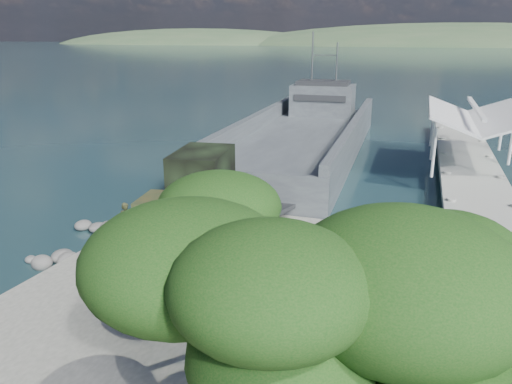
% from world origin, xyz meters
% --- Properties ---
extents(ground, '(1400.00, 1400.00, 0.00)m').
position_xyz_m(ground, '(0.00, 0.00, 0.00)').
color(ground, '#1C3E43').
rests_on(ground, ground).
extents(boat_ramp, '(10.00, 18.00, 0.50)m').
position_xyz_m(boat_ramp, '(0.00, -1.00, 0.25)').
color(boat_ramp, slate).
rests_on(boat_ramp, ground).
extents(shoreline_rocks, '(3.20, 5.60, 0.90)m').
position_xyz_m(shoreline_rocks, '(-6.20, 0.50, 0.00)').
color(shoreline_rocks, '#5E5E5B').
rests_on(shoreline_rocks, ground).
extents(distant_headlands, '(1000.00, 240.00, 48.00)m').
position_xyz_m(distant_headlands, '(50.00, 560.00, 0.00)').
color(distant_headlands, '#395937').
rests_on(distant_headlands, ground).
extents(pier, '(6.40, 44.00, 6.10)m').
position_xyz_m(pier, '(13.00, 18.77, 1.60)').
color(pier, '#AAABA1').
rests_on(pier, ground).
extents(landing_craft, '(10.47, 37.98, 11.21)m').
position_xyz_m(landing_craft, '(-0.29, 23.88, 0.92)').
color(landing_craft, '#40454C').
rests_on(landing_craft, ground).
extents(military_truck, '(3.66, 8.87, 4.00)m').
position_xyz_m(military_truck, '(-0.66, 2.54, 2.49)').
color(military_truck, black).
rests_on(military_truck, boat_ramp).
extents(soldier, '(0.77, 0.76, 1.79)m').
position_xyz_m(soldier, '(-3.07, 0.44, 1.39)').
color(soldier, '#22331C').
rests_on(soldier, boat_ramp).
extents(overhang_tree, '(8.12, 7.48, 7.38)m').
position_xyz_m(overhang_tree, '(7.95, -10.20, 5.91)').
color(overhang_tree, '#391F17').
rests_on(overhang_tree, ground).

